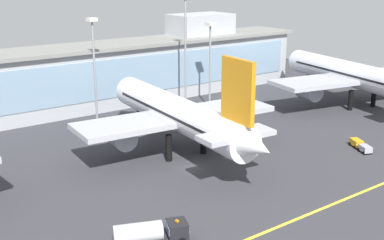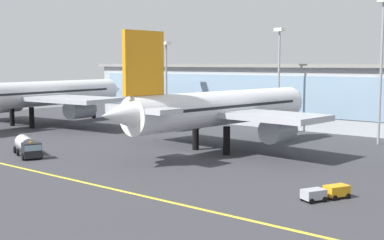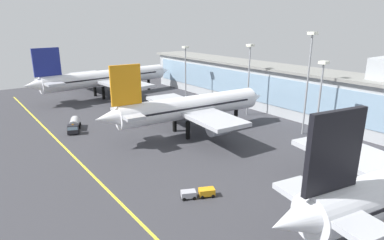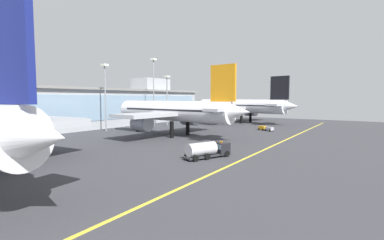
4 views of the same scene
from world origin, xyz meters
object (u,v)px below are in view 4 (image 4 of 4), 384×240
apron_light_mast_west (105,87)px  apron_light_mast_east (154,83)px  fuel_tanker_truck (209,149)px  apron_light_mast_far_east (16,88)px  baggage_tug_near (266,128)px  airliner_near_right (172,111)px  airliner_far_right (240,106)px  apron_light_mast_centre (167,92)px

apron_light_mast_west → apron_light_mast_east: bearing=-4.9°
fuel_tanker_truck → apron_light_mast_west: 52.53m
fuel_tanker_truck → apron_light_mast_far_east: bearing=126.1°
fuel_tanker_truck → baggage_tug_near: 47.19m
apron_light_mast_west → apron_light_mast_far_east: (-28.24, -3.16, -1.19)m
apron_light_mast_far_east → airliner_near_right: bearing=-34.0°
airliner_far_right → fuel_tanker_truck: bearing=120.5°
airliner_far_right → fuel_tanker_truck: airliner_far_right is taller
airliner_near_right → fuel_tanker_truck: (-20.24, -23.63, -5.41)m
apron_light_mast_far_east → airliner_far_right: bearing=-13.3°
airliner_near_right → apron_light_mast_centre: 31.40m
baggage_tug_near → fuel_tanker_truck: bearing=122.1°
airliner_far_right → baggage_tug_near: bearing=140.1°
airliner_far_right → apron_light_mast_west: 59.54m
airliner_near_right → apron_light_mast_east: bearing=-33.5°
fuel_tanker_truck → apron_light_mast_east: apron_light_mast_east is taller
airliner_near_right → fuel_tanker_truck: airliner_near_right is taller
airliner_far_right → apron_light_mast_west: size_ratio=2.42×
apron_light_mast_west → apron_light_mast_far_east: 28.44m
apron_light_mast_far_east → baggage_tug_near: bearing=-34.2°
fuel_tanker_truck → apron_light_mast_east: size_ratio=0.36×
apron_light_mast_centre → apron_light_mast_far_east: apron_light_mast_far_east is taller
apron_light_mast_east → airliner_near_right: bearing=-128.6°
airliner_near_right → fuel_tanker_truck: bearing=144.5°
apron_light_mast_centre → airliner_near_right: bearing=-138.9°
airliner_far_right → apron_light_mast_centre: 34.17m
baggage_tug_near → apron_light_mast_east: (-8.60, 40.86, 15.76)m
fuel_tanker_truck → baggage_tug_near: size_ratio=1.63×
airliner_near_right → fuel_tanker_truck: size_ratio=5.22×
apron_light_mast_east → apron_light_mast_centre: bearing=-24.5°
airliner_near_right → apron_light_mast_east: apron_light_mast_east is taller
apron_light_mast_east → apron_light_mast_far_east: (-49.60, -1.34, -3.43)m
fuel_tanker_truck → apron_light_mast_centre: (43.44, 43.88, 11.59)m
airliner_near_right → apron_light_mast_centre: (23.20, 20.25, 6.17)m
apron_light_mast_centre → apron_light_mast_east: apron_light_mast_east is taller
baggage_tug_near → apron_light_mast_centre: 40.57m
baggage_tug_near → apron_light_mast_centre: (-3.44, 38.51, 12.30)m
airliner_near_right → baggage_tug_near: 32.87m
baggage_tug_near → apron_light_mast_west: (-29.96, 42.69, 13.51)m
airliner_far_right → apron_light_mast_east: size_ratio=2.04×
baggage_tug_near → apron_light_mast_east: 44.63m
apron_light_mast_centre → apron_light_mast_east: 6.63m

